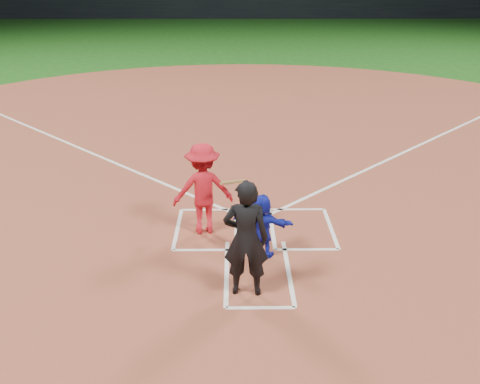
{
  "coord_description": "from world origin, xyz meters",
  "views": [
    {
      "loc": [
        -0.4,
        -9.89,
        5.03
      ],
      "look_at": [
        -0.3,
        -0.4,
        1.0
      ],
      "focal_mm": 40.0,
      "sensor_mm": 36.0,
      "label": 1
    }
  ],
  "objects_px": {
    "catcher": "(262,226)",
    "umpire": "(246,239)",
    "home_plate": "(254,228)",
    "batter_at_plate": "(203,189)"
  },
  "relations": [
    {
      "from": "catcher",
      "to": "umpire",
      "type": "bearing_deg",
      "value": 89.22
    },
    {
      "from": "home_plate",
      "to": "umpire",
      "type": "height_order",
      "value": "umpire"
    },
    {
      "from": "home_plate",
      "to": "umpire",
      "type": "relative_size",
      "value": 0.3
    },
    {
      "from": "catcher",
      "to": "umpire",
      "type": "distance_m",
      "value": 1.33
    },
    {
      "from": "batter_at_plate",
      "to": "catcher",
      "type": "bearing_deg",
      "value": -41.9
    },
    {
      "from": "home_plate",
      "to": "umpire",
      "type": "distance_m",
      "value": 2.55
    },
    {
      "from": "catcher",
      "to": "batter_at_plate",
      "type": "distance_m",
      "value": 1.54
    },
    {
      "from": "home_plate",
      "to": "batter_at_plate",
      "type": "relative_size",
      "value": 0.32
    },
    {
      "from": "umpire",
      "to": "batter_at_plate",
      "type": "bearing_deg",
      "value": -67.41
    },
    {
      "from": "umpire",
      "to": "batter_at_plate",
      "type": "relative_size",
      "value": 1.07
    }
  ]
}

